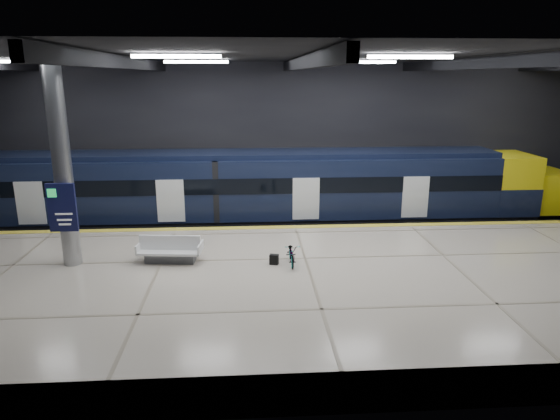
{
  "coord_description": "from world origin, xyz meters",
  "views": [
    {
      "loc": [
        -1.97,
        -17.47,
        7.33
      ],
      "look_at": [
        -0.72,
        1.5,
        2.2
      ],
      "focal_mm": 32.0,
      "sensor_mm": 36.0,
      "label": 1
    }
  ],
  "objects": [
    {
      "name": "safety_strip",
      "position": [
        0.0,
        2.75,
        1.11
      ],
      "size": [
        30.0,
        0.4,
        0.01
      ],
      "primitive_type": "cube",
      "color": "yellow",
      "rests_on": "platform"
    },
    {
      "name": "ground",
      "position": [
        0.0,
        0.0,
        0.0
      ],
      "size": [
        30.0,
        30.0,
        0.0
      ],
      "primitive_type": "plane",
      "color": "black",
      "rests_on": "ground"
    },
    {
      "name": "room_shell",
      "position": [
        -0.0,
        0.0,
        5.72
      ],
      "size": [
        30.1,
        16.1,
        8.05
      ],
      "color": "black",
      "rests_on": "ground"
    },
    {
      "name": "bicycle",
      "position": [
        -0.52,
        -1.53,
        1.48
      ],
      "size": [
        0.52,
        1.47,
        0.77
      ],
      "primitive_type": "imported",
      "rotation": [
        0.0,
        0.0,
        -0.01
      ],
      "color": "#99999E",
      "rests_on": "platform"
    },
    {
      "name": "info_column",
      "position": [
        -8.0,
        -1.03,
        4.46
      ],
      "size": [
        0.9,
        0.78,
        6.9
      ],
      "color": "#9EA0A5",
      "rests_on": "platform"
    },
    {
      "name": "pannier_bag",
      "position": [
        -1.12,
        -1.53,
        1.28
      ],
      "size": [
        0.34,
        0.26,
        0.35
      ],
      "primitive_type": "cube",
      "rotation": [
        0.0,
        0.0,
        -0.28
      ],
      "color": "black",
      "rests_on": "platform"
    },
    {
      "name": "platform",
      "position": [
        0.0,
        -2.5,
        0.55
      ],
      "size": [
        30.0,
        11.0,
        1.1
      ],
      "primitive_type": "cube",
      "color": "beige",
      "rests_on": "ground"
    },
    {
      "name": "rails",
      "position": [
        0.0,
        5.5,
        0.08
      ],
      "size": [
        30.0,
        1.52,
        0.16
      ],
      "color": "gray",
      "rests_on": "ground"
    },
    {
      "name": "bench",
      "position": [
        -4.68,
        -1.05,
        1.44
      ],
      "size": [
        2.25,
        1.12,
        0.96
      ],
      "rotation": [
        0.0,
        0.0,
        -0.1
      ],
      "color": "#595B60",
      "rests_on": "platform"
    },
    {
      "name": "train",
      "position": [
        -0.59,
        5.5,
        2.06
      ],
      "size": [
        29.4,
        2.84,
        3.79
      ],
      "color": "black",
      "rests_on": "ground"
    }
  ]
}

